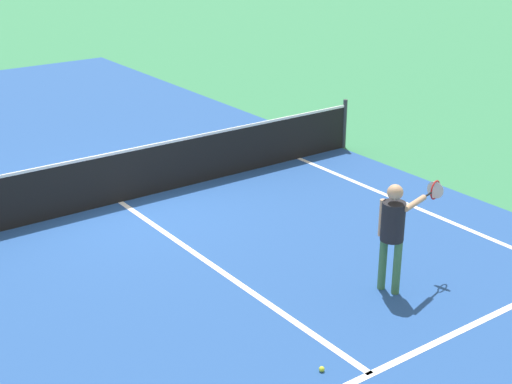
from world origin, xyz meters
The scene contains 7 objects.
ground_plane centered at (0.00, 0.00, 0.00)m, with size 60.00×60.00×0.00m, color #337F51.
court_surface_inbounds centered at (0.00, 0.00, 0.00)m, with size 10.62×24.40×0.00m, color #234C93.
line_service_near centered at (0.00, -6.40, 0.00)m, with size 8.22×0.10×0.01m, color white.
line_center_service centered at (0.00, -3.20, 0.00)m, with size 0.10×6.40×0.01m, color white.
net centered at (0.00, 0.00, 0.49)m, with size 10.82×0.09×1.07m.
player_near centered at (1.60, -5.12, 0.98)m, with size 1.19×0.41×1.58m.
tennis_ball_mid_court centered at (-0.42, -6.03, 0.03)m, with size 0.07×0.07×0.07m, color #CCE033.
Camera 1 is at (-5.27, -11.43, 5.09)m, focal length 52.30 mm.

